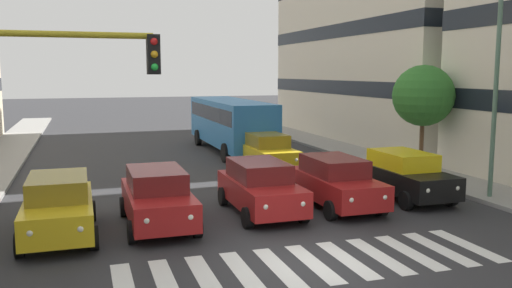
# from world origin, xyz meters

# --- Properties ---
(ground_plane) EXTENTS (180.00, 180.00, 0.00)m
(ground_plane) POSITION_xyz_m (0.00, 0.00, 0.00)
(ground_plane) COLOR #2D2D30
(crosswalk_markings) EXTENTS (9.45, 2.80, 0.01)m
(crosswalk_markings) POSITION_xyz_m (0.00, 0.00, 0.00)
(crosswalk_markings) COLOR silver
(crosswalk_markings) RESTS_ON ground_plane
(car_0) EXTENTS (2.02, 4.44, 1.72)m
(car_0) POSITION_xyz_m (-5.94, -5.23, 0.89)
(car_0) COLOR black
(car_0) RESTS_ON ground_plane
(car_1) EXTENTS (2.02, 4.44, 1.72)m
(car_1) POSITION_xyz_m (-2.96, -4.84, 0.89)
(car_1) COLOR maroon
(car_1) RESTS_ON ground_plane
(car_2) EXTENTS (2.02, 4.44, 1.72)m
(car_2) POSITION_xyz_m (-0.24, -4.85, 0.89)
(car_2) COLOR maroon
(car_2) RESTS_ON ground_plane
(car_3) EXTENTS (2.02, 4.44, 1.72)m
(car_3) POSITION_xyz_m (3.16, -4.43, 0.89)
(car_3) COLOR maroon
(car_3) RESTS_ON ground_plane
(car_4) EXTENTS (2.02, 4.44, 1.72)m
(car_4) POSITION_xyz_m (5.94, -4.19, 0.89)
(car_4) COLOR gold
(car_4) RESTS_ON ground_plane
(car_row2_0) EXTENTS (2.02, 4.44, 1.72)m
(car_row2_0) POSITION_xyz_m (-3.08, -12.30, 0.89)
(car_row2_0) COLOR gold
(car_row2_0) RESTS_ON ground_plane
(bus_behind_traffic) EXTENTS (2.78, 10.50, 3.00)m
(bus_behind_traffic) POSITION_xyz_m (-2.96, -18.57, 1.86)
(bus_behind_traffic) COLOR #286BAD
(bus_behind_traffic) RESTS_ON ground_plane
(traffic_light_gantry) EXTENTS (4.07, 0.36, 5.50)m
(traffic_light_gantry) POSITION_xyz_m (6.57, 0.92, 3.68)
(traffic_light_gantry) COLOR #AD991E
(traffic_light_gantry) RESTS_ON ground_plane
(street_lamp_left) EXTENTS (2.93, 0.28, 7.36)m
(street_lamp_left) POSITION_xyz_m (-8.25, -3.98, 4.64)
(street_lamp_left) COLOR #4C6B56
(street_lamp_left) RESTS_ON sidewalk_left
(street_tree_1) EXTENTS (2.77, 2.77, 4.80)m
(street_tree_1) POSITION_xyz_m (-9.51, -9.32, 3.55)
(street_tree_1) COLOR #513823
(street_tree_1) RESTS_ON sidewalk_left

